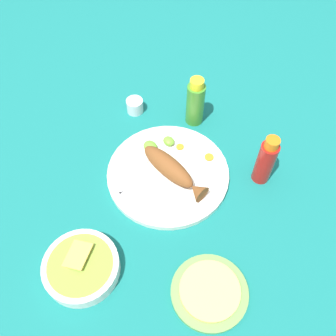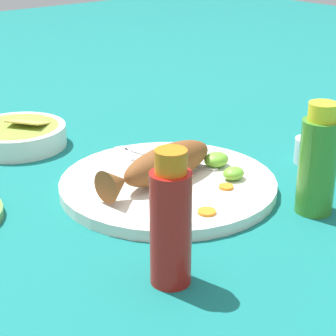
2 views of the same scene
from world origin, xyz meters
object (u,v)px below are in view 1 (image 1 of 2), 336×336
Objects in this scene: main_plate at (168,174)px; fork_near at (141,186)px; salt_cup at (135,106)px; tortilla_plate at (209,292)px; hot_sauce_bottle_red at (266,161)px; hot_sauce_bottle_green at (195,102)px; fried_fish at (172,170)px; fork_far at (136,173)px; guacamole_bowl at (81,267)px.

main_plate is 0.09m from fork_near.
tortilla_plate is at bearing 161.26° from salt_cup.
tortilla_plate is at bearing 115.36° from hot_sauce_bottle_red.
fork_near is 0.31m from hot_sauce_bottle_green.
fork_near is (0.02, 0.09, -0.03)m from fried_fish.
fork_near is at bearing 148.33° from salt_cup.
fried_fish is 0.24m from hot_sauce_bottle_green.
main_plate is at bearing 128.03° from fork_far.
hot_sauce_bottle_red is 0.92× the size of guacamole_bowl.
fork_near is 1.08× the size of hot_sauce_bottle_red.
fork_near is 0.35m from hot_sauce_bottle_red.
fried_fish reaches higher than guacamole_bowl.
hot_sauce_bottle_red reaches higher than fried_fish.
fried_fish is 0.29m from salt_cup.
fried_fish is 0.35m from guacamole_bowl.
fork_near is at bearing 111.33° from hot_sauce_bottle_green.
guacamole_bowl is (0.07, 0.54, -0.06)m from hot_sauce_bottle_red.
fried_fish is 0.10m from fork_near.
salt_cup is 0.29× the size of guacamole_bowl.
hot_sauce_bottle_green is (0.29, 0.01, -0.00)m from hot_sauce_bottle_red.
hot_sauce_bottle_red is (-0.17, -0.21, 0.07)m from main_plate.
fried_fish is 0.26m from hot_sauce_bottle_red.
hot_sauce_bottle_red is at bearing -97.84° from guacamole_bowl.
hot_sauce_bottle_green is at bearing -36.35° from tortilla_plate.
guacamole_bowl reaches higher than salt_cup.
fork_near is 1.02× the size of fork_far.
hot_sauce_bottle_red reaches higher than tortilla_plate.
fork_far is at bearing -60.98° from guacamole_bowl.
tortilla_plate is (-0.16, 0.34, -0.07)m from hot_sauce_bottle_red.
fork_far is 0.29m from hot_sauce_bottle_green.
main_plate is 1.89× the size of fork_near.
guacamole_bowl is at bearing 105.33° from main_plate.
tortilla_plate is at bearing 93.68° from fork_near.
fork_far is 0.30m from guacamole_bowl.
salt_cup is 0.63m from tortilla_plate.
hot_sauce_bottle_green is at bearing -68.50° from guacamole_bowl.
hot_sauce_bottle_green reaches higher than main_plate.
fried_fish is at bearing 124.49° from hot_sauce_bottle_green.
fried_fish is at bearing 53.41° from hot_sauce_bottle_red.
hot_sauce_bottle_red reaches higher than guacamole_bowl.
salt_cup is at bearing -141.76° from fork_far.
hot_sauce_bottle_red is at bearing -129.16° from main_plate.
hot_sauce_bottle_green is at bearing -139.98° from salt_cup.
hot_sauce_bottle_green reaches higher than salt_cup.
guacamole_bowl is (-0.10, 0.25, 0.00)m from fork_near.
salt_cup is (0.15, 0.13, -0.06)m from hot_sauce_bottle_green.
hot_sauce_bottle_green is at bearing -59.09° from main_plate.
main_plate is 1.88× the size of guacamole_bowl.
main_plate is 2.04× the size of hot_sauce_bottle_red.
fork_near is at bearing 59.45° from hot_sauce_bottle_red.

